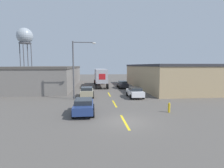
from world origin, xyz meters
The scene contains 12 objects.
ground_plane centered at (0.00, 0.00, 0.00)m, with size 160.00×160.00×0.00m, color #56514C.
road_centerline centered at (0.00, 6.97, 0.00)m, with size 0.20×18.08×0.01m.
warehouse_left centered at (-12.08, 26.75, 2.27)m, with size 11.07×27.29×4.53m.
warehouse_right centered at (12.46, 21.22, 2.48)m, with size 11.83×24.06×4.95m.
semi_truck centered at (-0.97, 25.76, 2.35)m, with size 2.84×12.62×3.95m.
parked_car_right_mid centered at (3.53, 10.85, 0.80)m, with size 2.05×4.24×1.50m.
parked_car_left_far centered at (-3.53, 12.08, 0.80)m, with size 2.05×4.24×1.50m.
parked_car_left_near centered at (-3.53, 2.73, 0.80)m, with size 2.05×4.24×1.50m.
parked_car_right_far centered at (3.53, 21.83, 0.80)m, with size 2.05×4.24×1.50m.
water_tower centered at (-25.76, 49.93, 14.57)m, with size 5.38×5.38×17.53m.
street_lamp centered at (-4.87, 10.40, 4.72)m, with size 3.25×0.32×8.01m.
fire_hydrant centered at (4.98, 2.38, 0.50)m, with size 0.22×0.22×1.01m.
Camera 1 is at (-2.59, -14.11, 4.70)m, focal length 28.00 mm.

